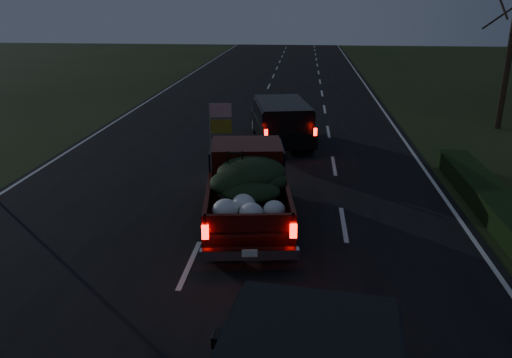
# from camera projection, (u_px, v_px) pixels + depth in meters

# --- Properties ---
(ground) EXTENTS (120.00, 120.00, 0.00)m
(ground) POSITION_uv_depth(u_px,v_px,m) (190.00, 265.00, 11.22)
(ground) COLOR black
(ground) RESTS_ON ground
(road_asphalt) EXTENTS (14.00, 120.00, 0.02)m
(road_asphalt) POSITION_uv_depth(u_px,v_px,m) (190.00, 265.00, 11.22)
(road_asphalt) COLOR black
(road_asphalt) RESTS_ON ground
(hedge_row) EXTENTS (1.00, 10.00, 0.60)m
(hedge_row) POSITION_uv_depth(u_px,v_px,m) (503.00, 213.00, 13.23)
(hedge_row) COLOR black
(hedge_row) RESTS_ON ground
(pickup_truck) EXTENTS (2.74, 5.64, 2.84)m
(pickup_truck) POSITION_uv_depth(u_px,v_px,m) (247.00, 183.00, 13.22)
(pickup_truck) COLOR #3D0C08
(pickup_truck) RESTS_ON ground
(lead_suv) EXTENTS (2.97, 5.22, 1.41)m
(lead_suv) POSITION_uv_depth(u_px,v_px,m) (281.00, 118.00, 20.55)
(lead_suv) COLOR black
(lead_suv) RESTS_ON ground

